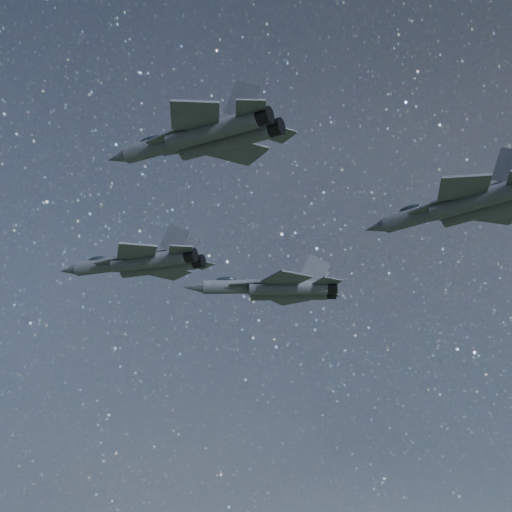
% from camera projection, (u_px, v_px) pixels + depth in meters
% --- Properties ---
extents(jet_lead, '(17.46, 12.31, 4.42)m').
position_uv_depth(jet_lead, '(142.00, 263.00, 82.15)').
color(jet_lead, '#353942').
extents(jet_left, '(17.88, 11.82, 4.57)m').
position_uv_depth(jet_left, '(276.00, 288.00, 87.58)').
color(jet_left, '#353942').
extents(jet_right, '(15.41, 10.87, 3.90)m').
position_uv_depth(jet_right, '(205.00, 136.00, 56.85)').
color(jet_right, '#353942').
extents(jet_slot, '(16.95, 11.46, 4.27)m').
position_uv_depth(jet_slot, '(469.00, 204.00, 62.31)').
color(jet_slot, '#353942').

